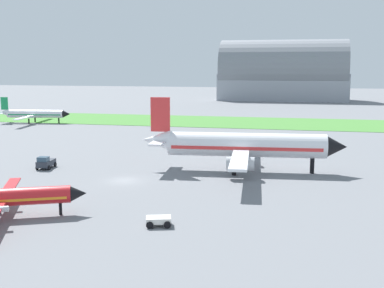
# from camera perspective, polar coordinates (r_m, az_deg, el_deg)

# --- Properties ---
(ground_plane) EXTENTS (600.00, 600.00, 0.00)m
(ground_plane) POSITION_cam_1_polar(r_m,az_deg,el_deg) (66.76, -7.91, -4.29)
(ground_plane) COLOR slate
(grass_taxiway_strip) EXTENTS (360.00, 28.00, 0.08)m
(grass_taxiway_strip) POSITION_cam_1_polar(r_m,az_deg,el_deg) (136.54, 2.86, 2.64)
(grass_taxiway_strip) COLOR #478438
(grass_taxiway_strip) RESTS_ON ground_plane
(airplane_taxiing_turboprop) EXTENTS (20.24, 23.56, 7.08)m
(airplane_taxiing_turboprop) POSITION_cam_1_polar(r_m,az_deg,el_deg) (139.49, -18.04, 3.40)
(airplane_taxiing_turboprop) COLOR white
(airplane_taxiing_turboprop) RESTS_ON ground_plane
(airplane_midfield_jet) EXTENTS (30.14, 30.68, 10.84)m
(airplane_midfield_jet) POSITION_cam_1_polar(r_m,az_deg,el_deg) (71.61, 5.88, -0.15)
(airplane_midfield_jet) COLOR white
(airplane_midfield_jet) RESTS_ON ground_plane
(airplane_foreground_turboprop) EXTENTS (16.27, 18.74, 6.00)m
(airplane_foreground_turboprop) POSITION_cam_1_polar(r_m,az_deg,el_deg) (53.28, -21.51, -5.85)
(airplane_foreground_turboprop) COLOR red
(airplane_foreground_turboprop) RESTS_ON ground_plane
(pushback_tug_near_gate) EXTENTS (2.42, 3.79, 1.95)m
(pushback_tug_near_gate) POSITION_cam_1_polar(r_m,az_deg,el_deg) (77.05, -16.79, -2.10)
(pushback_tug_near_gate) COLOR #2D333D
(pushback_tug_near_gate) RESTS_ON ground_plane
(baggage_cart_midfield) EXTENTS (2.78, 2.35, 0.90)m
(baggage_cart_midfield) POSITION_cam_1_polar(r_m,az_deg,el_deg) (47.86, -3.94, -8.91)
(baggage_cart_midfield) COLOR white
(baggage_cart_midfield) RESTS_ON ground_plane
(hangar_distant) EXTENTS (57.31, 25.58, 27.26)m
(hangar_distant) POSITION_cam_1_polar(r_m,az_deg,el_deg) (227.77, 10.61, 8.07)
(hangar_distant) COLOR #9399A3
(hangar_distant) RESTS_ON ground_plane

